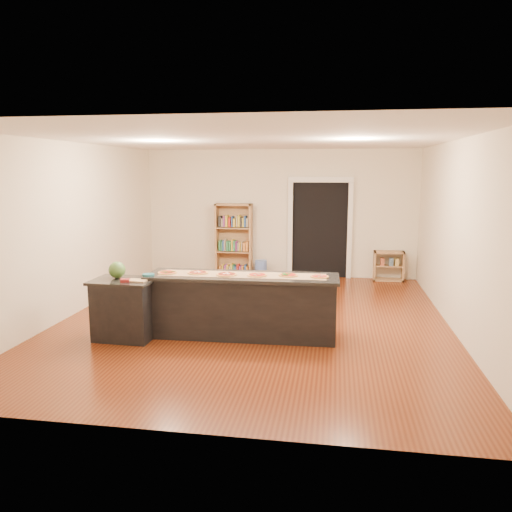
% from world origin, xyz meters
% --- Properties ---
extents(room, '(6.00, 7.00, 2.80)m').
position_xyz_m(room, '(0.00, 0.00, 1.40)').
color(room, beige).
rests_on(room, ground).
extents(doorway, '(1.40, 0.09, 2.21)m').
position_xyz_m(doorway, '(0.90, 3.46, 1.20)').
color(doorway, black).
rests_on(doorway, room).
extents(kitchen_island, '(2.70, 0.73, 0.89)m').
position_xyz_m(kitchen_island, '(-0.04, -0.77, 0.45)').
color(kitchen_island, black).
rests_on(kitchen_island, ground).
extents(side_counter, '(0.86, 0.63, 0.85)m').
position_xyz_m(side_counter, '(-1.65, -1.14, 0.43)').
color(side_counter, black).
rests_on(side_counter, ground).
extents(bookshelf, '(0.81, 0.29, 1.62)m').
position_xyz_m(bookshelf, '(-1.00, 3.31, 0.81)').
color(bookshelf, tan).
rests_on(bookshelf, ground).
extents(low_shelf, '(0.64, 0.27, 0.64)m').
position_xyz_m(low_shelf, '(2.39, 3.31, 0.32)').
color(low_shelf, tan).
rests_on(low_shelf, ground).
extents(waste_bin, '(0.27, 0.27, 0.39)m').
position_xyz_m(waste_bin, '(-0.37, 3.17, 0.19)').
color(waste_bin, '#5978C6').
rests_on(waste_bin, ground).
extents(kraft_paper, '(2.36, 0.48, 0.00)m').
position_xyz_m(kraft_paper, '(-0.04, -0.76, 0.89)').
color(kraft_paper, '#A77D56').
rests_on(kraft_paper, kitchen_island).
extents(watermelon, '(0.23, 0.23, 0.23)m').
position_xyz_m(watermelon, '(-1.77, -1.07, 0.97)').
color(watermelon, '#144214').
rests_on(watermelon, side_counter).
extents(cutting_board, '(0.27, 0.19, 0.02)m').
position_xyz_m(cutting_board, '(-1.42, -1.21, 0.86)').
color(cutting_board, tan).
rests_on(cutting_board, side_counter).
extents(package_red, '(0.14, 0.11, 0.04)m').
position_xyz_m(package_red, '(-1.56, -1.29, 0.87)').
color(package_red, maroon).
rests_on(package_red, side_counter).
extents(package_teal, '(0.17, 0.17, 0.06)m').
position_xyz_m(package_teal, '(-1.34, -1.01, 0.88)').
color(package_teal, '#195966').
rests_on(package_teal, side_counter).
extents(pizza_a, '(0.26, 0.26, 0.02)m').
position_xyz_m(pizza_a, '(-1.12, -0.83, 0.91)').
color(pizza_a, '#BF8549').
rests_on(pizza_a, kitchen_island).
extents(pizza_b, '(0.31, 0.31, 0.02)m').
position_xyz_m(pizza_b, '(-0.69, -0.77, 0.91)').
color(pizza_b, '#BF8549').
rests_on(pizza_b, kitchen_island).
extents(pizza_c, '(0.30, 0.30, 0.02)m').
position_xyz_m(pizza_c, '(-0.26, -0.82, 0.91)').
color(pizza_c, '#BF8549').
rests_on(pizza_c, kitchen_island).
extents(pizza_d, '(0.27, 0.27, 0.02)m').
position_xyz_m(pizza_d, '(0.18, -0.80, 0.91)').
color(pizza_d, '#BF8549').
rests_on(pizza_d, kitchen_island).
extents(pizza_e, '(0.27, 0.27, 0.02)m').
position_xyz_m(pizza_e, '(0.61, -0.73, 0.91)').
color(pizza_e, '#BF8549').
rests_on(pizza_e, kitchen_island).
extents(pizza_f, '(0.27, 0.27, 0.02)m').
position_xyz_m(pizza_f, '(1.04, -0.76, 0.91)').
color(pizza_f, '#BF8549').
rests_on(pizza_f, kitchen_island).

